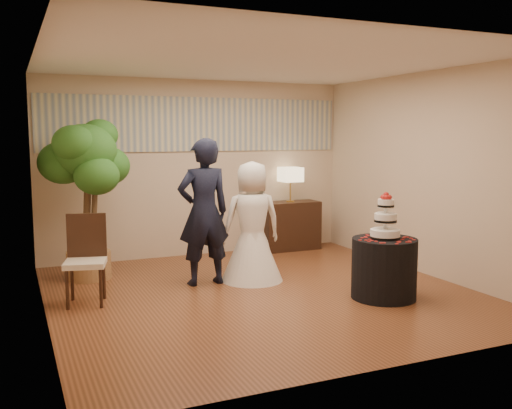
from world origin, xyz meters
name	(u,v)px	position (x,y,z in m)	size (l,w,h in m)	color
floor	(262,293)	(0.00, 0.00, 0.00)	(5.00, 5.00, 0.00)	brown
ceiling	(262,61)	(0.00, 0.00, 2.80)	(5.00, 5.00, 0.00)	white
wall_back	(198,168)	(0.00, 2.50, 1.40)	(5.00, 0.06, 2.80)	beige
wall_front	(389,203)	(0.00, -2.50, 1.40)	(5.00, 0.06, 2.80)	beige
wall_left	(41,188)	(-2.50, 0.00, 1.40)	(0.06, 5.00, 2.80)	beige
wall_right	(427,174)	(2.50, 0.00, 1.40)	(0.06, 5.00, 2.80)	beige
mural_border	(198,124)	(0.00, 2.48, 2.10)	(4.90, 0.02, 0.85)	#ACAFA0
groom	(204,212)	(-0.51, 0.69, 0.95)	(0.69, 0.45, 1.90)	black
bride	(252,221)	(0.13, 0.61, 0.80)	(0.82, 0.82, 1.60)	white
cake_table	(384,268)	(1.25, -0.78, 0.36)	(0.77, 0.77, 0.72)	black
wedding_cake	(386,215)	(1.25, -0.78, 1.00)	(0.36, 0.36, 0.55)	white
console	(290,226)	(1.53, 2.24, 0.41)	(0.98, 0.43, 0.81)	black
table_lamp	(290,185)	(1.53, 2.24, 1.10)	(0.34, 0.34, 0.58)	beige
ficus_tree	(87,198)	(-1.86, 1.57, 1.10)	(1.05, 1.05, 2.20)	#2B6420
side_chair	(85,260)	(-2.04, 0.39, 0.51)	(0.47, 0.49, 1.03)	black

